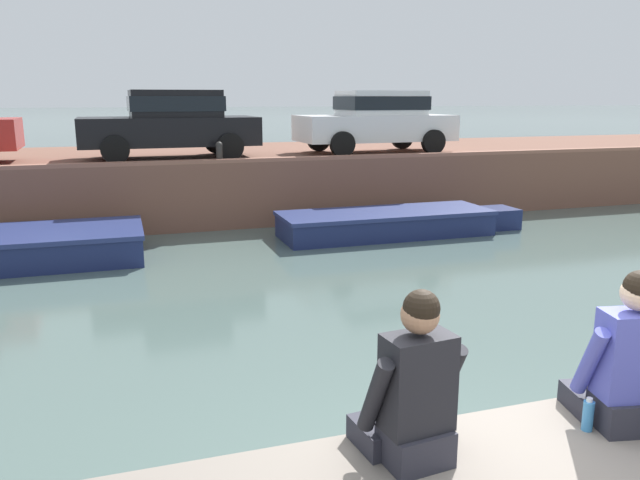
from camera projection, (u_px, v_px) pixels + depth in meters
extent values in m
plane|color=#4C605B|center=(280.00, 302.00, 8.86)|extent=(400.00, 400.00, 0.00)
cube|color=brown|center=(202.00, 180.00, 16.25)|extent=(60.00, 6.00, 1.47)
cube|color=#925F4C|center=(219.00, 161.00, 13.41)|extent=(60.00, 0.24, 0.08)
cube|color=brown|center=(17.00, 240.00, 10.83)|extent=(0.25, 1.76, 0.06)
cube|color=navy|center=(385.00, 225.00, 13.09)|extent=(4.42, 1.44, 0.44)
cube|color=navy|center=(495.00, 218.00, 13.88)|extent=(0.88, 0.79, 0.44)
cube|color=navy|center=(386.00, 213.00, 13.03)|extent=(4.48, 1.50, 0.08)
cube|color=brown|center=(371.00, 219.00, 12.95)|extent=(0.24, 1.29, 0.06)
cube|color=black|center=(169.00, 131.00, 14.32)|extent=(3.99, 1.83, 0.64)
cube|color=black|center=(175.00, 104.00, 14.23)|extent=(2.01, 1.59, 0.60)
cube|color=black|center=(175.00, 104.00, 14.23)|extent=(2.09, 1.62, 0.33)
cylinder|color=black|center=(115.00, 150.00, 13.17)|extent=(0.60, 0.19, 0.60)
cylinder|color=black|center=(113.00, 144.00, 14.83)|extent=(0.60, 0.19, 0.60)
cylinder|color=black|center=(230.00, 147.00, 13.95)|extent=(0.60, 0.19, 0.60)
cylinder|color=black|center=(216.00, 141.00, 15.61)|extent=(0.60, 0.19, 0.60)
cube|color=white|center=(375.00, 128.00, 15.85)|extent=(3.96, 1.77, 0.64)
cube|color=white|center=(381.00, 103.00, 15.77)|extent=(1.99, 1.53, 0.60)
cube|color=black|center=(381.00, 103.00, 15.77)|extent=(2.07, 1.56, 0.33)
cylinder|color=black|center=(342.00, 144.00, 14.74)|extent=(0.60, 0.19, 0.60)
cylinder|color=black|center=(319.00, 140.00, 16.33)|extent=(0.60, 0.19, 0.60)
cylinder|color=black|center=(433.00, 142.00, 15.52)|extent=(0.60, 0.19, 0.60)
cylinder|color=black|center=(402.00, 138.00, 17.11)|extent=(0.60, 0.19, 0.60)
cylinder|color=#2D2B28|center=(219.00, 154.00, 13.51)|extent=(0.14, 0.14, 0.35)
sphere|color=#2D2B28|center=(219.00, 145.00, 13.47)|extent=(0.15, 0.15, 0.15)
cube|color=#282833|center=(415.00, 445.00, 3.31)|extent=(0.37, 0.32, 0.20)
cube|color=#282833|center=(394.00, 430.00, 3.51)|extent=(0.47, 0.37, 0.14)
cube|color=black|center=(418.00, 382.00, 3.23)|extent=(0.38, 0.26, 0.52)
cylinder|color=black|center=(447.00, 380.00, 3.37)|extent=(0.12, 0.29, 0.47)
cylinder|color=black|center=(375.00, 396.00, 3.19)|extent=(0.12, 0.29, 0.47)
sphere|color=#A37556|center=(420.00, 315.00, 3.14)|extent=(0.20, 0.20, 0.20)
sphere|color=black|center=(421.00, 308.00, 3.13)|extent=(0.19, 0.19, 0.19)
cube|color=#282833|center=(625.00, 412.00, 3.65)|extent=(0.39, 0.34, 0.20)
cube|color=#282833|center=(604.00, 399.00, 3.87)|extent=(0.50, 0.40, 0.14)
cube|color=#4C51B2|center=(632.00, 355.00, 3.57)|extent=(0.40, 0.29, 0.52)
cylinder|color=#4C51B2|center=(590.00, 361.00, 3.61)|extent=(0.15, 0.30, 0.47)
sphere|color=beige|center=(639.00, 293.00, 3.49)|extent=(0.20, 0.20, 0.20)
cylinder|color=#3F8CCC|center=(588.00, 416.00, 3.63)|extent=(0.06, 0.06, 0.18)
cylinder|color=white|center=(590.00, 400.00, 3.61)|extent=(0.04, 0.04, 0.02)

